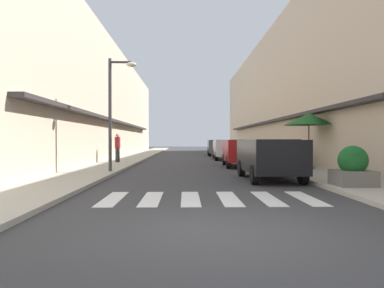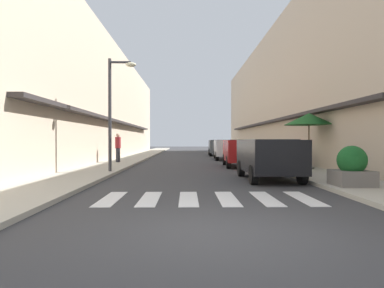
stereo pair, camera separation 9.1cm
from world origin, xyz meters
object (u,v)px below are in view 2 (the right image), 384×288
at_px(parked_car_distant, 218,146).
at_px(parked_car_mid, 241,150).
at_px(parked_car_near, 269,155).
at_px(street_lamp, 115,102).
at_px(cafe_umbrella, 309,119).
at_px(planter_midblock, 295,156).
at_px(planter_corner, 352,168).
at_px(parked_car_far, 227,147).
at_px(pedestrian_walking_near, 118,147).

bearing_deg(parked_car_distant, parked_car_mid, -90.00).
relative_size(parked_car_near, street_lamp, 0.82).
bearing_deg(cafe_umbrella, planter_midblock, 103.41).
xyz_separation_m(parked_car_distant, planter_corner, (1.83, -22.65, -0.29)).
bearing_deg(street_lamp, parked_car_near, -21.43).
distance_m(parked_car_mid, planter_midblock, 2.95).
bearing_deg(parked_car_far, parked_car_near, -90.00).
distance_m(parked_car_mid, pedestrian_walking_near, 7.50).
distance_m(parked_car_near, planter_corner, 3.11).
height_order(parked_car_mid, planter_midblock, parked_car_mid).
relative_size(parked_car_far, planter_midblock, 3.78).
height_order(planter_corner, pedestrian_walking_near, pedestrian_walking_near).
relative_size(parked_car_far, parked_car_distant, 0.96).
distance_m(cafe_umbrella, planter_corner, 6.32).
bearing_deg(parked_car_mid, planter_corner, -78.27).
bearing_deg(planter_corner, parked_car_distant, 94.63).
bearing_deg(planter_midblock, parked_car_near, -117.35).
bearing_deg(pedestrian_walking_near, cafe_umbrella, -14.48).
distance_m(parked_car_mid, cafe_umbrella, 4.17).
relative_size(parked_car_far, street_lamp, 0.91).
bearing_deg(planter_corner, street_lamp, 148.27).
height_order(parked_car_far, planter_corner, parked_car_far).
xyz_separation_m(parked_car_distant, planter_midblock, (2.41, -15.50, -0.25)).
height_order(parked_car_mid, cafe_umbrella, cafe_umbrella).
height_order(street_lamp, pedestrian_walking_near, street_lamp).
bearing_deg(parked_car_mid, cafe_umbrella, -46.44).
bearing_deg(street_lamp, parked_car_far, 61.08).
bearing_deg(street_lamp, planter_corner, -31.73).
relative_size(parked_car_distant, planter_midblock, 3.93).
relative_size(parked_car_far, cafe_umbrella, 1.69).
distance_m(parked_car_near, cafe_umbrella, 4.67).
bearing_deg(parked_car_near, parked_car_distant, 90.00).
distance_m(parked_car_near, pedestrian_walking_near, 11.22).
bearing_deg(planter_midblock, planter_corner, -94.62).
bearing_deg(pedestrian_walking_near, parked_car_distant, 71.37).
xyz_separation_m(planter_corner, pedestrian_walking_near, (-8.97, 11.15, 0.41)).
bearing_deg(street_lamp, planter_midblock, 15.24).
bearing_deg(parked_car_near, pedestrian_walking_near, 129.47).
xyz_separation_m(parked_car_near, pedestrian_walking_near, (-7.13, 8.66, 0.12)).
height_order(parked_car_near, planter_corner, parked_car_near).
relative_size(parked_car_mid, parked_car_far, 0.93).
height_order(parked_car_near, pedestrian_walking_near, pedestrian_walking_near).
bearing_deg(parked_car_distant, parked_car_far, -90.00).
bearing_deg(cafe_umbrella, planter_corner, -98.06).
bearing_deg(cafe_umbrella, street_lamp, -172.47).
relative_size(planter_midblock, pedestrian_walking_near, 0.66).
bearing_deg(parked_car_distant, planter_corner, -85.37).
bearing_deg(planter_midblock, parked_car_distant, 98.85).
height_order(parked_car_far, parked_car_distant, same).
xyz_separation_m(street_lamp, planter_midblock, (8.44, 2.30, -2.41)).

